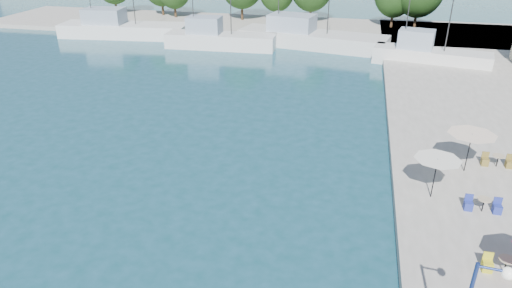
% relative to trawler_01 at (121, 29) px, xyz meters
% --- Properties ---
extents(quay_far, '(90.00, 16.00, 0.60)m').
position_rel_trawler_01_xyz_m(quay_far, '(20.86, 9.35, -0.77)').
color(quay_far, gray).
rests_on(quay_far, ground).
extents(trawler_01, '(17.73, 6.29, 10.20)m').
position_rel_trawler_01_xyz_m(trawler_01, '(0.00, 0.00, 0.00)').
color(trawler_01, white).
rests_on(trawler_01, ground).
extents(trawler_02, '(13.78, 4.08, 10.20)m').
position_rel_trawler_01_xyz_m(trawler_02, '(14.83, -2.97, 0.00)').
color(trawler_02, silver).
rests_on(trawler_02, ground).
extents(trawler_03, '(19.23, 8.34, 10.20)m').
position_rel_trawler_01_xyz_m(trawler_03, '(25.77, 0.41, -0.00)').
color(trawler_03, silver).
rests_on(trawler_03, ground).
extents(trawler_04, '(12.57, 5.51, 10.20)m').
position_rel_trawler_01_xyz_m(trawler_04, '(39.60, -5.46, 0.00)').
color(trawler_04, silver).
rests_on(trawler_04, ground).
extents(umbrella_white, '(2.49, 2.49, 2.34)m').
position_rel_trawler_01_xyz_m(umbrella_white, '(36.80, -34.50, 1.62)').
color(umbrella_white, black).
rests_on(umbrella_white, quay_right).
extents(umbrella_cream, '(2.80, 2.80, 2.46)m').
position_rel_trawler_01_xyz_m(umbrella_cream, '(39.11, -30.99, 1.74)').
color(umbrella_cream, black).
rests_on(umbrella_cream, quay_right).
extents(cafe_table_01, '(1.82, 0.70, 0.76)m').
position_rel_trawler_01_xyz_m(cafe_table_01, '(39.17, -40.19, -0.18)').
color(cafe_table_01, black).
rests_on(cafe_table_01, quay_right).
extents(cafe_table_02, '(1.82, 0.70, 0.76)m').
position_rel_trawler_01_xyz_m(cafe_table_02, '(39.24, -35.39, -0.18)').
color(cafe_table_02, black).
rests_on(cafe_table_02, quay_right).
extents(cafe_table_03, '(1.82, 0.70, 0.76)m').
position_rel_trawler_01_xyz_m(cafe_table_03, '(41.15, -29.94, -0.18)').
color(cafe_table_03, black).
rests_on(cafe_table_03, quay_right).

